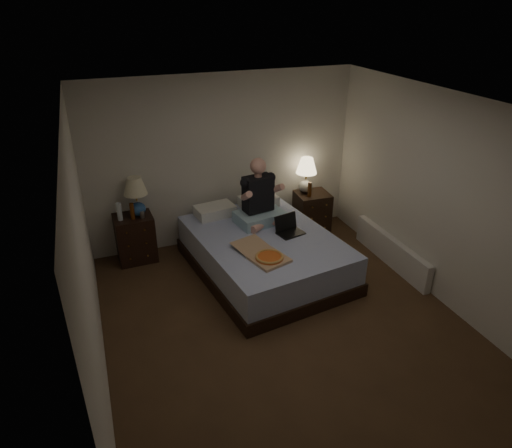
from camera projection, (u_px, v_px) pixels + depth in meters
name	position (u px, v px, depth m)	size (l,w,h in m)	color
floor	(283.00, 321.00, 5.35)	(4.00, 4.50, 0.00)	brown
ceiling	(290.00, 106.00, 4.22)	(4.00, 4.50, 0.00)	white
wall_back	(223.00, 161.00, 6.66)	(4.00, 2.50, 0.00)	white
wall_front	(430.00, 377.00, 2.91)	(4.00, 2.50, 0.00)	white
wall_left	(86.00, 262.00, 4.15)	(4.50, 2.50, 0.00)	white
wall_right	(440.00, 199.00, 5.41)	(4.50, 2.50, 0.00)	white
bed	(265.00, 254.00, 6.19)	(1.66, 2.21, 0.55)	#5D71BA
nightstand_left	(135.00, 238.00, 6.47)	(0.52, 0.47, 0.68)	black
nightstand_right	(312.00, 212.00, 7.24)	(0.50, 0.45, 0.65)	black
lamp_left	(136.00, 197.00, 6.21)	(0.32, 0.32, 0.56)	#285396
lamp_right	(306.00, 175.00, 7.02)	(0.32, 0.32, 0.56)	gray
water_bottle	(119.00, 212.00, 6.15)	(0.07, 0.07, 0.25)	silver
soda_can	(142.00, 214.00, 6.26)	(0.07, 0.07, 0.10)	#A9A8A4
beer_bottle_left	(132.00, 211.00, 6.19)	(0.06, 0.06, 0.23)	#5E2E0D
beer_bottle_right	(310.00, 189.00, 6.94)	(0.06, 0.06, 0.23)	#572C0C
person	(260.00, 192.00, 6.22)	(0.66, 0.52, 0.93)	black
laptop	(291.00, 226.00, 6.06)	(0.34, 0.28, 0.24)	black
pizza_box	(269.00, 258.00, 5.49)	(0.40, 0.76, 0.08)	tan
radiator	(391.00, 251.00, 6.40)	(0.10, 1.60, 0.40)	silver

